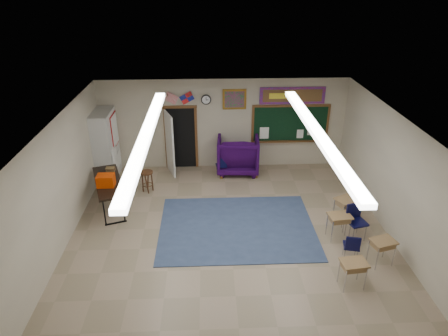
{
  "coord_description": "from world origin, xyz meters",
  "views": [
    {
      "loc": [
        -0.5,
        -7.82,
        6.0
      ],
      "look_at": [
        -0.11,
        1.5,
        1.39
      ],
      "focal_mm": 32.0,
      "sensor_mm": 36.0,
      "label": 1
    }
  ],
  "objects_px": {
    "student_desk_front_left": "(339,225)",
    "wooden_stool": "(147,181)",
    "wingback_armchair": "(238,154)",
    "folding_table": "(110,193)",
    "student_desk_front_right": "(346,209)"
  },
  "relations": [
    {
      "from": "student_desk_front_right",
      "to": "wooden_stool",
      "type": "height_order",
      "value": "student_desk_front_right"
    },
    {
      "from": "student_desk_front_right",
      "to": "student_desk_front_left",
      "type": "bearing_deg",
      "value": -145.24
    },
    {
      "from": "student_desk_front_right",
      "to": "folding_table",
      "type": "distance_m",
      "value": 6.43
    },
    {
      "from": "student_desk_front_right",
      "to": "folding_table",
      "type": "xyz_separation_m",
      "value": [
        -6.35,
        1.01,
        0.06
      ]
    },
    {
      "from": "wingback_armchair",
      "to": "folding_table",
      "type": "xyz_separation_m",
      "value": [
        -3.74,
        -2.15,
        -0.16
      ]
    },
    {
      "from": "wingback_armchair",
      "to": "wooden_stool",
      "type": "height_order",
      "value": "wingback_armchair"
    },
    {
      "from": "wingback_armchair",
      "to": "folding_table",
      "type": "relative_size",
      "value": 0.64
    },
    {
      "from": "wingback_armchair",
      "to": "student_desk_front_right",
      "type": "distance_m",
      "value": 4.11
    },
    {
      "from": "student_desk_front_left",
      "to": "student_desk_front_right",
      "type": "distance_m",
      "value": 0.79
    },
    {
      "from": "wingback_armchair",
      "to": "student_desk_front_left",
      "type": "xyz_separation_m",
      "value": [
        2.22,
        -3.84,
        -0.25
      ]
    },
    {
      "from": "folding_table",
      "to": "student_desk_front_right",
      "type": "bearing_deg",
      "value": -27.61
    },
    {
      "from": "wingback_armchair",
      "to": "folding_table",
      "type": "distance_m",
      "value": 4.32
    },
    {
      "from": "wooden_stool",
      "to": "student_desk_front_left",
      "type": "bearing_deg",
      "value": -27.01
    },
    {
      "from": "student_desk_front_left",
      "to": "wooden_stool",
      "type": "relative_size",
      "value": 1.0
    },
    {
      "from": "student_desk_front_left",
      "to": "wooden_stool",
      "type": "distance_m",
      "value": 5.65
    }
  ]
}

